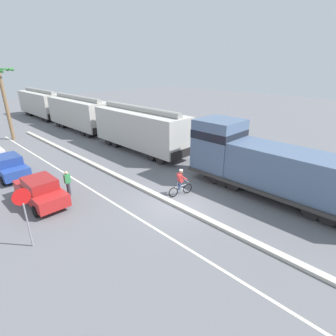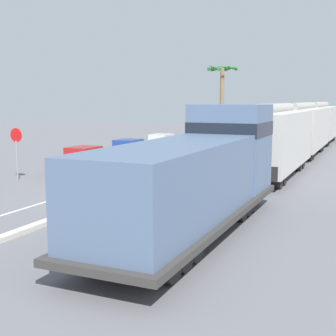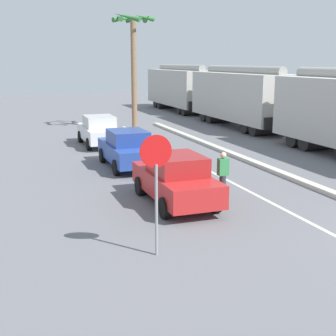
# 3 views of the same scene
# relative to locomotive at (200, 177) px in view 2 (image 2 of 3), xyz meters

# --- Properties ---
(ground_plane) EXTENTS (120.00, 120.00, 0.00)m
(ground_plane) POSITION_rel_locomotive_xyz_m (-5.15, 2.90, -1.80)
(ground_plane) COLOR slate
(median_curb) EXTENTS (0.36, 36.00, 0.16)m
(median_curb) POSITION_rel_locomotive_xyz_m (-5.15, 8.90, -1.72)
(median_curb) COLOR beige
(median_curb) RESTS_ON ground
(lane_stripe) EXTENTS (0.14, 36.00, 0.01)m
(lane_stripe) POSITION_rel_locomotive_xyz_m (-7.55, 8.90, -1.79)
(lane_stripe) COLOR silver
(lane_stripe) RESTS_ON ground
(locomotive) EXTENTS (3.10, 11.61, 4.20)m
(locomotive) POSITION_rel_locomotive_xyz_m (0.00, 0.00, 0.00)
(locomotive) COLOR slate
(locomotive) RESTS_ON ground
(hopper_car_lead) EXTENTS (2.90, 10.60, 4.18)m
(hopper_car_lead) POSITION_rel_locomotive_xyz_m (-0.00, 12.16, 0.28)
(hopper_car_lead) COLOR #B9B7AF
(hopper_car_lead) RESTS_ON ground
(hopper_car_middle) EXTENTS (2.90, 10.60, 4.18)m
(hopper_car_middle) POSITION_rel_locomotive_xyz_m (-0.00, 23.76, 0.28)
(hopper_car_middle) COLOR #B8B5AE
(hopper_car_middle) RESTS_ON ground
(hopper_car_trailing) EXTENTS (2.90, 10.60, 4.18)m
(hopper_car_trailing) POSITION_rel_locomotive_xyz_m (-0.00, 35.36, 0.28)
(hopper_car_trailing) COLOR #B4B1AA
(hopper_car_trailing) RESTS_ON ground
(parked_car_red) EXTENTS (1.84, 4.21, 1.62)m
(parked_car_red) POSITION_rel_locomotive_xyz_m (-10.49, 8.60, -0.98)
(parked_car_red) COLOR red
(parked_car_red) RESTS_ON ground
(parked_car_blue) EXTENTS (1.85, 4.21, 1.62)m
(parked_car_blue) POSITION_rel_locomotive_xyz_m (-10.59, 14.25, -0.98)
(parked_car_blue) COLOR #28479E
(parked_car_blue) RESTS_ON ground
(parked_car_white) EXTENTS (1.85, 4.21, 1.62)m
(parked_car_white) POSITION_rel_locomotive_xyz_m (-10.65, 19.96, -0.98)
(parked_car_white) COLOR silver
(parked_car_white) RESTS_ON ground
(cyclist) EXTENTS (1.67, 0.60, 1.71)m
(cyclist) POSITION_rel_locomotive_xyz_m (-4.01, 3.47, -0.98)
(cyclist) COLOR black
(cyclist) RESTS_ON ground
(stop_sign) EXTENTS (0.76, 0.08, 2.88)m
(stop_sign) POSITION_rel_locomotive_xyz_m (-12.36, 4.91, 0.23)
(stop_sign) COLOR gray
(stop_sign) RESTS_ON ground
(palm_tree_near) EXTENTS (2.76, 2.80, 7.53)m
(palm_tree_near) POSITION_rel_locomotive_xyz_m (-7.21, 25.07, 3.73)
(palm_tree_near) COLOR #846647
(palm_tree_near) RESTS_ON ground
(pedestrian_by_cars) EXTENTS (0.34, 0.22, 1.62)m
(pedestrian_by_cars) POSITION_rel_locomotive_xyz_m (-8.91, 8.41, -0.95)
(pedestrian_by_cars) COLOR #33333D
(pedestrian_by_cars) RESTS_ON ground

